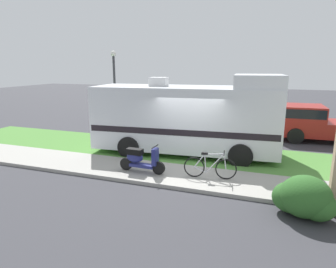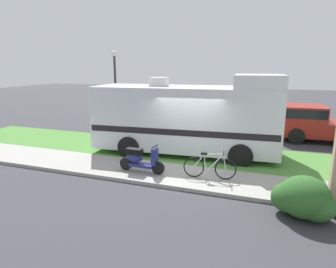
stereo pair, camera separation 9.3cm
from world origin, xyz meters
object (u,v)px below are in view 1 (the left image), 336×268
at_px(motorhome_rv, 188,117).
at_px(bicycle, 210,167).
at_px(scooter, 140,159).
at_px(pickup_truck_near, 316,122).
at_px(street_lamp_post, 115,85).

distance_m(motorhome_rv, bicycle, 3.26).
distance_m(motorhome_rv, scooter, 3.18).
xyz_separation_m(bicycle, pickup_truck_near, (3.87, 7.03, 0.44)).
bearing_deg(motorhome_rv, scooter, -106.17).
bearing_deg(motorhome_rv, pickup_truck_near, 39.00).
height_order(scooter, street_lamp_post, street_lamp_post).
xyz_separation_m(motorhome_rv, scooter, (-0.84, -2.90, -1.00)).
xyz_separation_m(motorhome_rv, street_lamp_post, (-4.56, 2.12, 1.07)).
distance_m(bicycle, street_lamp_post, 8.03).
bearing_deg(bicycle, pickup_truck_near, 61.19).
xyz_separation_m(scooter, pickup_truck_near, (6.21, 7.25, 0.36)).
bearing_deg(street_lamp_post, pickup_truck_near, 12.67).
bearing_deg(pickup_truck_near, motorhome_rv, -141.00).
bearing_deg(scooter, pickup_truck_near, 49.40).
bearing_deg(motorhome_rv, bicycle, -60.66).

